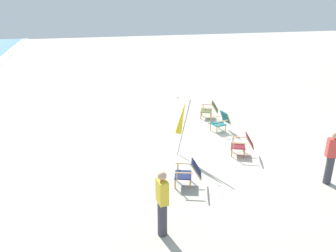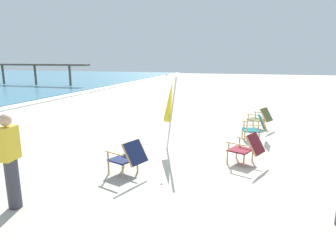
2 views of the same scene
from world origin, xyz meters
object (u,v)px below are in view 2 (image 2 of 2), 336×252
at_px(person_by_waterline, 10,161).
at_px(beach_chair_far_center, 261,117).
at_px(beach_chair_back_right, 256,127).
at_px(beach_chair_back_left, 128,156).
at_px(umbrella_furled_yellow, 170,101).
at_px(beach_chair_front_right, 247,147).

bearing_deg(person_by_waterline, beach_chair_far_center, -29.89).
distance_m(beach_chair_back_right, beach_chair_far_center, 1.61).
distance_m(beach_chair_back_left, umbrella_furled_yellow, 2.20).
bearing_deg(beach_chair_back_left, person_by_waterline, 145.65).
bearing_deg(beach_chair_back_right, beach_chair_far_center, -5.78).
xyz_separation_m(beach_chair_back_left, beach_chair_front_right, (1.40, -2.46, -0.00)).
xyz_separation_m(beach_chair_far_center, person_by_waterline, (-7.17, 4.12, 0.42)).
height_order(beach_chair_back_left, umbrella_furled_yellow, umbrella_furled_yellow).
distance_m(beach_chair_back_left, person_by_waterline, 2.33).
distance_m(beach_chair_front_right, umbrella_furled_yellow, 2.33).
bearing_deg(umbrella_furled_yellow, beach_chair_back_right, -52.73).
bearing_deg(umbrella_furled_yellow, beach_chair_front_right, -105.02).
xyz_separation_m(beach_chair_back_right, person_by_waterline, (-5.57, 3.96, 0.41)).
relative_size(beach_chair_back_right, beach_chair_back_left, 0.87).
relative_size(beach_chair_back_right, beach_chair_far_center, 0.85).
bearing_deg(beach_chair_far_center, beach_chair_front_right, 174.50).
xyz_separation_m(beach_chair_back_left, umbrella_furled_yellow, (1.95, -0.40, 0.94)).
height_order(beach_chair_back_left, beach_chair_front_right, beach_chair_back_left).
height_order(beach_chair_far_center, umbrella_furled_yellow, umbrella_furled_yellow).
height_order(beach_chair_far_center, beach_chair_front_right, beach_chair_front_right).
bearing_deg(beach_chair_far_center, person_by_waterline, 150.11).
distance_m(beach_chair_far_center, person_by_waterline, 8.28).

